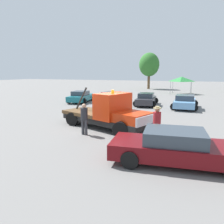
{
  "coord_description": "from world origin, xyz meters",
  "views": [
    {
      "loc": [
        5.58,
        -12.52,
        3.51
      ],
      "look_at": [
        0.5,
        0.0,
        1.05
      ],
      "focal_mm": 35.0,
      "sensor_mm": 36.0,
      "label": 1
    }
  ],
  "objects_px": {
    "foreground_car": "(180,148)",
    "parked_car_skyblue": "(185,102)",
    "person_near_truck": "(157,121)",
    "parked_car_teal": "(81,97)",
    "tree_center": "(149,65)",
    "traffic_cone": "(143,116)",
    "parked_car_silver": "(112,98)",
    "parked_car_charcoal": "(146,99)",
    "person_at_hood": "(84,117)",
    "canopy_tent_green": "(182,79)",
    "tow_truck": "(109,114)"
  },
  "relations": [
    {
      "from": "person_near_truck",
      "to": "parked_car_charcoal",
      "type": "distance_m",
      "value": 12.66
    },
    {
      "from": "traffic_cone",
      "to": "parked_car_silver",
      "type": "bearing_deg",
      "value": 127.88
    },
    {
      "from": "foreground_car",
      "to": "parked_car_charcoal",
      "type": "relative_size",
      "value": 1.21
    },
    {
      "from": "person_near_truck",
      "to": "parked_car_teal",
      "type": "bearing_deg",
      "value": 37.3
    },
    {
      "from": "tow_truck",
      "to": "tree_center",
      "type": "xyz_separation_m",
      "value": [
        -5.25,
        34.36,
        4.14
      ]
    },
    {
      "from": "parked_car_silver",
      "to": "tow_truck",
      "type": "bearing_deg",
      "value": -154.52
    },
    {
      "from": "person_at_hood",
      "to": "traffic_cone",
      "type": "bearing_deg",
      "value": 165.83
    },
    {
      "from": "person_at_hood",
      "to": "parked_car_silver",
      "type": "distance_m",
      "value": 12.92
    },
    {
      "from": "foreground_car",
      "to": "parked_car_silver",
      "type": "bearing_deg",
      "value": 113.35
    },
    {
      "from": "parked_car_teal",
      "to": "parked_car_silver",
      "type": "bearing_deg",
      "value": -93.19
    },
    {
      "from": "parked_car_charcoal",
      "to": "traffic_cone",
      "type": "distance_m",
      "value": 7.14
    },
    {
      "from": "parked_car_silver",
      "to": "traffic_cone",
      "type": "distance_m",
      "value": 8.86
    },
    {
      "from": "foreground_car",
      "to": "tree_center",
      "type": "relative_size",
      "value": 0.74
    },
    {
      "from": "foreground_car",
      "to": "parked_car_skyblue",
      "type": "bearing_deg",
      "value": 85.5
    },
    {
      "from": "tree_center",
      "to": "traffic_cone",
      "type": "height_order",
      "value": "tree_center"
    },
    {
      "from": "canopy_tent_green",
      "to": "tree_center",
      "type": "bearing_deg",
      "value": 129.28
    },
    {
      "from": "person_at_hood",
      "to": "parked_car_charcoal",
      "type": "xyz_separation_m",
      "value": [
        0.63,
        12.47,
        -0.38
      ]
    },
    {
      "from": "person_at_hood",
      "to": "tree_center",
      "type": "relative_size",
      "value": 0.23
    },
    {
      "from": "person_at_hood",
      "to": "parked_car_teal",
      "type": "height_order",
      "value": "person_at_hood"
    },
    {
      "from": "traffic_cone",
      "to": "foreground_car",
      "type": "bearing_deg",
      "value": -66.46
    },
    {
      "from": "parked_car_charcoal",
      "to": "tree_center",
      "type": "distance_m",
      "value": 24.64
    },
    {
      "from": "parked_car_skyblue",
      "to": "tree_center",
      "type": "bearing_deg",
      "value": 19.32
    },
    {
      "from": "parked_car_silver",
      "to": "canopy_tent_green",
      "type": "bearing_deg",
      "value": -19.5
    },
    {
      "from": "parked_car_skyblue",
      "to": "parked_car_charcoal",
      "type": "bearing_deg",
      "value": 79.55
    },
    {
      "from": "person_near_truck",
      "to": "parked_car_skyblue",
      "type": "xyz_separation_m",
      "value": [
        0.6,
        11.53,
        -0.43
      ]
    },
    {
      "from": "parked_car_skyblue",
      "to": "tree_center",
      "type": "relative_size",
      "value": 0.6
    },
    {
      "from": "parked_car_skyblue",
      "to": "parked_car_silver",
      "type": "bearing_deg",
      "value": 84.14
    },
    {
      "from": "parked_car_teal",
      "to": "parked_car_silver",
      "type": "height_order",
      "value": "same"
    },
    {
      "from": "person_near_truck",
      "to": "parked_car_charcoal",
      "type": "relative_size",
      "value": 0.4
    },
    {
      "from": "tow_truck",
      "to": "canopy_tent_green",
      "type": "distance_m",
      "value": 25.37
    },
    {
      "from": "parked_car_charcoal",
      "to": "person_near_truck",
      "type": "bearing_deg",
      "value": -170.38
    },
    {
      "from": "parked_car_charcoal",
      "to": "tow_truck",
      "type": "bearing_deg",
      "value": 174.8
    },
    {
      "from": "tree_center",
      "to": "person_near_truck",
      "type": "bearing_deg",
      "value": -76.65
    },
    {
      "from": "person_at_hood",
      "to": "canopy_tent_green",
      "type": "xyz_separation_m",
      "value": [
        3.01,
        27.02,
        1.39
      ]
    },
    {
      "from": "tow_truck",
      "to": "parked_car_silver",
      "type": "distance_m",
      "value": 11.46
    },
    {
      "from": "person_near_truck",
      "to": "traffic_cone",
      "type": "relative_size",
      "value": 3.34
    },
    {
      "from": "parked_car_skyblue",
      "to": "person_near_truck",
      "type": "bearing_deg",
      "value": 175.83
    },
    {
      "from": "foreground_car",
      "to": "parked_car_charcoal",
      "type": "distance_m",
      "value": 15.4
    },
    {
      "from": "canopy_tent_green",
      "to": "person_at_hood",
      "type": "bearing_deg",
      "value": -96.35
    },
    {
      "from": "foreground_car",
      "to": "person_near_truck",
      "type": "bearing_deg",
      "value": 111.19
    },
    {
      "from": "parked_car_charcoal",
      "to": "foreground_car",
      "type": "bearing_deg",
      "value": -168.01
    },
    {
      "from": "person_near_truck",
      "to": "canopy_tent_green",
      "type": "distance_m",
      "value": 26.79
    },
    {
      "from": "parked_car_teal",
      "to": "traffic_cone",
      "type": "distance_m",
      "value": 11.35
    },
    {
      "from": "parked_car_teal",
      "to": "canopy_tent_green",
      "type": "bearing_deg",
      "value": -43.56
    },
    {
      "from": "parked_car_teal",
      "to": "traffic_cone",
      "type": "height_order",
      "value": "parked_car_teal"
    },
    {
      "from": "person_near_truck",
      "to": "canopy_tent_green",
      "type": "height_order",
      "value": "canopy_tent_green"
    },
    {
      "from": "tow_truck",
      "to": "parked_car_skyblue",
      "type": "relative_size",
      "value": 1.45
    },
    {
      "from": "parked_car_charcoal",
      "to": "tree_center",
      "type": "bearing_deg",
      "value": 6.1
    },
    {
      "from": "parked_car_teal",
      "to": "parked_car_charcoal",
      "type": "xyz_separation_m",
      "value": [
        7.81,
        0.41,
        -0.0
      ]
    },
    {
      "from": "foreground_car",
      "to": "canopy_tent_green",
      "type": "height_order",
      "value": "canopy_tent_green"
    }
  ]
}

